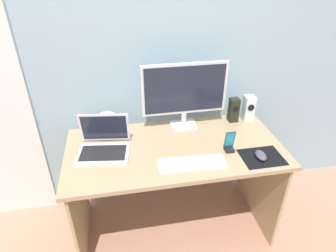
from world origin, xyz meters
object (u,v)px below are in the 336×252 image
keyboard_external (192,163)px  laptop (104,144)px  fishbowl (108,123)px  monitor (185,92)px  mouse (261,155)px  speaker_near_monitor (234,110)px  phone_in_dock (229,144)px  speaker_right (248,108)px

keyboard_external → laptop: bearing=158.5°
fishbowl → laptop: bearing=-98.5°
monitor → laptop: (-0.56, -0.20, -0.22)m
monitor → fishbowl: monitor is taller
monitor → mouse: size_ratio=5.79×
monitor → fishbowl: bearing=-179.8°
speaker_near_monitor → mouse: (0.00, -0.46, -0.07)m
mouse → phone_in_dock: (-0.16, 0.11, 0.03)m
laptop → mouse: bearing=-15.4°
keyboard_external → speaker_right: bearing=42.7°
fishbowl → phone_in_dock: bearing=-24.6°
keyboard_external → mouse: 0.42m
speaker_right → fishbowl: 1.01m
fishbowl → phone_in_dock: (0.74, -0.34, -0.03)m
speaker_near_monitor → phone_in_dock: bearing=-114.6°
monitor → phone_in_dock: size_ratio=4.16×
speaker_right → speaker_near_monitor: size_ratio=1.05×
laptop → keyboard_external: bearing=-24.8°
laptop → monitor: bearing=19.5°
speaker_right → fishbowl: speaker_right is taller
speaker_near_monitor → fishbowl: size_ratio=1.05×
speaker_near_monitor → keyboard_external: 0.61m
speaker_right → fishbowl: (-1.01, -0.01, -0.01)m
speaker_near_monitor → phone_in_dock: size_ratio=1.28×
mouse → phone_in_dock: bearing=147.9°
speaker_near_monitor → mouse: 0.46m
speaker_right → keyboard_external: (-0.53, -0.44, -0.09)m
speaker_right → fishbowl: size_ratio=1.09×
laptop → mouse: 0.96m
speaker_near_monitor → mouse: bearing=-90.0°
monitor → keyboard_external: (-0.05, -0.43, -0.26)m
phone_in_dock → mouse: bearing=-35.0°
fishbowl → keyboard_external: size_ratio=0.42×
speaker_right → monitor: bearing=-179.0°
laptop → speaker_right: bearing=11.1°
laptop → fishbowl: laptop is taller
speaker_right → keyboard_external: speaker_right is taller
phone_in_dock → monitor: bearing=121.8°
monitor → speaker_near_monitor: size_ratio=3.25×
speaker_near_monitor → phone_in_dock: 0.39m
fishbowl → speaker_near_monitor: bearing=0.7°
mouse → keyboard_external: bearing=179.9°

